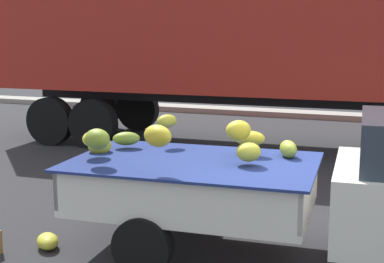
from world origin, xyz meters
name	(u,v)px	position (x,y,z in m)	size (l,w,h in m)	color
ground	(312,260)	(0.00, 0.00, 0.00)	(220.00, 220.00, 0.00)	#28282B
curb_strip	(366,117)	(0.00, 10.65, 0.08)	(80.00, 0.80, 0.16)	gray
pickup_truck	(369,192)	(0.58, -0.10, 0.88)	(4.99, 2.02, 1.70)	silver
semi_trailer	(265,31)	(-1.93, 5.87, 2.54)	(12.07, 2.93, 3.95)	maroon
fallen_banana_bunch_near_tailgate	(48,241)	(-3.00, -0.74, 0.09)	(0.39, 0.25, 0.18)	gold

